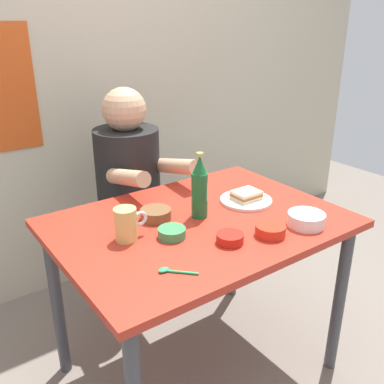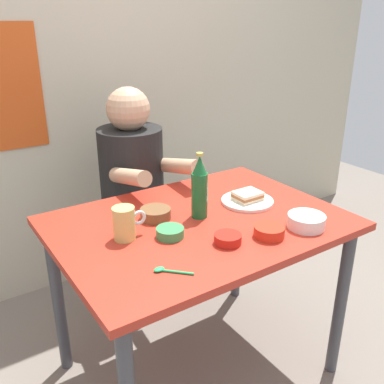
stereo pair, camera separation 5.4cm
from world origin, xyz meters
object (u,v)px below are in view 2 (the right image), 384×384
object	(u,v)px
plate_orange	(247,201)
stool	(136,242)
person_seated	(132,169)
sandwich	(248,196)
beer_mug	(125,223)
dining_table	(199,241)
sauce_bowl_chili	(269,231)
beer_bottle	(200,188)

from	to	relation	value
plate_orange	stool	bearing A→B (deg)	111.77
stool	person_seated	size ratio (longest dim) A/B	0.63
plate_orange	sandwich	xyz separation A→B (m)	(0.00, 0.00, 0.02)
sandwich	beer_mug	xyz separation A→B (m)	(-0.57, -0.00, 0.03)
plate_orange	beer_mug	world-z (taller)	beer_mug
dining_table	stool	distance (m)	0.70
sandwich	person_seated	bearing A→B (deg)	112.14
sauce_bowl_chili	sandwich	bearing A→B (deg)	63.98
stool	sandwich	distance (m)	0.78
stool	beer_bottle	world-z (taller)	beer_bottle
beer_bottle	sauce_bowl_chili	bearing A→B (deg)	-68.17
stool	sauce_bowl_chili	distance (m)	0.98
person_seated	beer_mug	xyz separation A→B (m)	(-0.32, -0.60, 0.03)
person_seated	sauce_bowl_chili	world-z (taller)	person_seated
sandwich	beer_mug	size ratio (longest dim) A/B	0.87
dining_table	person_seated	size ratio (longest dim) A/B	1.53
beer_bottle	person_seated	bearing A→B (deg)	89.66
stool	person_seated	bearing A→B (deg)	-90.00
beer_mug	sauce_bowl_chili	distance (m)	0.51
sandwich	sauce_bowl_chili	xyz separation A→B (m)	(-0.13, -0.28, -0.01)
beer_mug	beer_bottle	world-z (taller)	beer_bottle
dining_table	sandwich	world-z (taller)	sandwich
sauce_bowl_chili	stool	bearing A→B (deg)	96.96
person_seated	plate_orange	world-z (taller)	person_seated
beer_bottle	sauce_bowl_chili	size ratio (longest dim) A/B	2.38
dining_table	sandwich	xyz separation A→B (m)	(0.26, 0.02, 0.13)
beer_bottle	sauce_bowl_chili	distance (m)	0.31
stool	beer_mug	distance (m)	0.82
beer_mug	sauce_bowl_chili	xyz separation A→B (m)	(0.43, -0.27, -0.04)
plate_orange	sauce_bowl_chili	bearing A→B (deg)	-116.02
dining_table	beer_bottle	xyz separation A→B (m)	(0.02, 0.03, 0.21)
beer_bottle	beer_mug	bearing A→B (deg)	-179.43
dining_table	plate_orange	xyz separation A→B (m)	(0.26, 0.02, 0.10)
dining_table	plate_orange	distance (m)	0.28
person_seated	beer_bottle	world-z (taller)	person_seated
person_seated	sandwich	world-z (taller)	person_seated
stool	beer_mug	size ratio (longest dim) A/B	3.57
beer_mug	beer_bottle	size ratio (longest dim) A/B	0.48
sauce_bowl_chili	person_seated	bearing A→B (deg)	97.05
person_seated	sauce_bowl_chili	size ratio (longest dim) A/B	6.54
person_seated	beer_bottle	xyz separation A→B (m)	(-0.00, -0.59, 0.09)
beer_bottle	sauce_bowl_chili	world-z (taller)	beer_bottle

